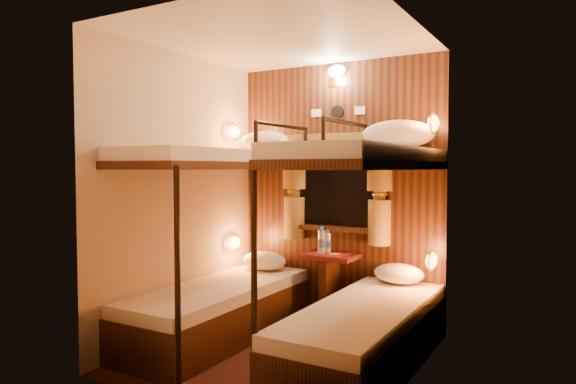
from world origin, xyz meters
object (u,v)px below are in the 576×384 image
Objects in this scene: bunk_left at (219,272)px; bottle_left at (322,242)px; bunk_right at (365,290)px; table at (329,280)px; bottle_right at (328,243)px.

bunk_left is 7.61× the size of bottle_left.
bunk_right is at bearing -46.94° from bottle_left.
bottle_left is (0.58, 0.77, 0.20)m from bunk_left.
bunk_right reaches higher than table.
bunk_left reaches higher than bottle_right.
table is 2.62× the size of bottle_left.
bunk_left is at bearing -126.86° from bottle_left.
bunk_right is 2.90× the size of table.
bottle_left is 1.17× the size of bottle_right.
bunk_right reaches higher than bottle_left.
bunk_left is at bearing 180.00° from bunk_right.
bottle_left is at bearing -170.64° from table.
bunk_right is 1.02m from table.
bunk_right is at bearing -50.66° from bottle_right.
bottle_left is at bearing 133.06° from bunk_right.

